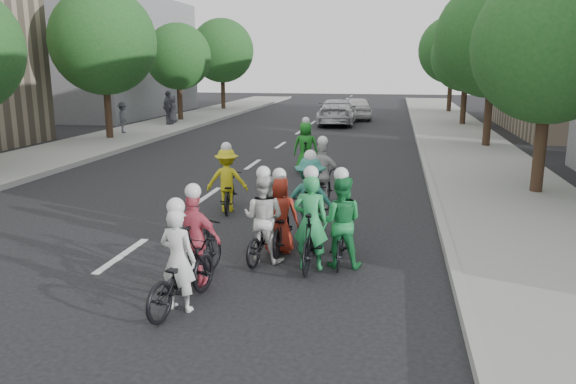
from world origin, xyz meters
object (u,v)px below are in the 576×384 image
(cyclist_7, at_px, (310,205))
(spectator_0, at_px, (123,117))
(cyclist_1, at_px, (340,228))
(cyclist_2, at_px, (228,186))
(cyclist_8, at_px, (322,183))
(cyclist_9, at_px, (306,152))
(cyclist_0, at_px, (181,272))
(spectator_2, at_px, (172,109))
(cyclist_6, at_px, (264,227))
(spectator_1, at_px, (168,108))
(cyclist_3, at_px, (196,247))
(follow_car_lead, at_px, (337,112))
(cyclist_4, at_px, (280,222))
(follow_car_trail, at_px, (357,108))
(cyclist_5, at_px, (311,232))

(cyclist_7, height_order, spectator_0, cyclist_7)
(spectator_0, bearing_deg, cyclist_1, -164.68)
(cyclist_2, height_order, cyclist_8, cyclist_8)
(cyclist_2, xyz_separation_m, cyclist_9, (1.09, 5.35, 0.06))
(cyclist_0, bearing_deg, spectator_2, -57.30)
(cyclist_2, distance_m, cyclist_6, 3.72)
(cyclist_6, xyz_separation_m, spectator_0, (-11.09, 16.54, 0.30))
(spectator_1, xyz_separation_m, spectator_2, (-0.16, 0.99, -0.14))
(cyclist_1, xyz_separation_m, cyclist_3, (-2.22, -1.28, -0.06))
(cyclist_7, height_order, cyclist_8, cyclist_7)
(spectator_2, bearing_deg, cyclist_1, -165.71)
(cyclist_0, bearing_deg, follow_car_lead, -78.82)
(follow_car_lead, xyz_separation_m, spectator_0, (-9.97, -7.32, 0.17))
(cyclist_1, xyz_separation_m, cyclist_7, (-0.75, 1.39, 0.04))
(cyclist_4, distance_m, spectator_1, 22.87)
(cyclist_6, xyz_separation_m, cyclist_8, (0.54, 4.09, -0.01))
(cyclist_1, bearing_deg, spectator_1, -62.25)
(spectator_2, bearing_deg, follow_car_lead, -92.05)
(cyclist_2, distance_m, spectator_0, 16.23)
(cyclist_3, height_order, cyclist_6, cyclist_6)
(follow_car_trail, height_order, spectator_1, spectator_1)
(cyclist_0, relative_size, spectator_1, 0.99)
(cyclist_3, distance_m, follow_car_lead, 25.18)
(follow_car_lead, height_order, spectator_1, spectator_1)
(cyclist_1, bearing_deg, cyclist_7, -63.66)
(cyclist_1, relative_size, cyclist_7, 0.96)
(cyclist_8, distance_m, spectator_2, 20.89)
(cyclist_3, xyz_separation_m, follow_car_trail, (0.62, 28.79, 0.11))
(cyclist_2, distance_m, spectator_1, 19.53)
(cyclist_2, height_order, cyclist_3, cyclist_2)
(cyclist_3, bearing_deg, spectator_1, -57.78)
(cyclist_7, distance_m, cyclist_9, 7.41)
(spectator_0, bearing_deg, cyclist_8, -158.61)
(cyclist_7, distance_m, spectator_2, 23.30)
(cyclist_1, bearing_deg, follow_car_lead, -85.92)
(cyclist_8, distance_m, cyclist_9, 4.71)
(cyclist_7, relative_size, spectator_0, 1.20)
(spectator_1, bearing_deg, spectator_0, 173.53)
(cyclist_5, xyz_separation_m, cyclist_7, (-0.25, 1.58, 0.08))
(cyclist_0, xyz_separation_m, cyclist_8, (1.27, 6.35, 0.06))
(cyclist_0, bearing_deg, spectator_1, -56.77)
(cyclist_7, distance_m, cyclist_8, 2.74)
(cyclist_5, height_order, spectator_1, spectator_1)
(cyclist_2, distance_m, cyclist_7, 3.04)
(cyclist_2, distance_m, cyclist_3, 4.71)
(cyclist_1, distance_m, spectator_1, 23.94)
(cyclist_4, xyz_separation_m, spectator_1, (-10.64, 20.23, 0.53))
(cyclist_3, relative_size, spectator_0, 1.14)
(cyclist_2, xyz_separation_m, follow_car_lead, (0.58, 20.55, 0.13))
(cyclist_1, height_order, spectator_2, cyclist_1)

